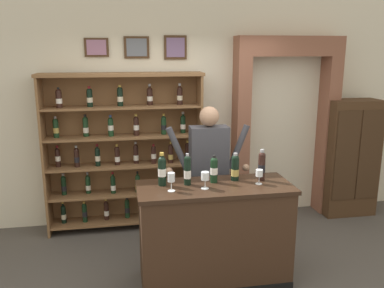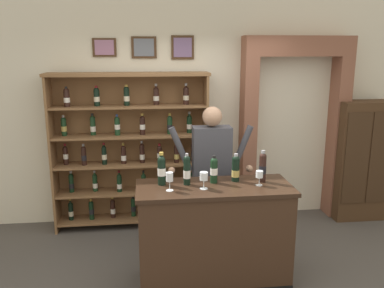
{
  "view_description": "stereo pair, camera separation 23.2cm",
  "coord_description": "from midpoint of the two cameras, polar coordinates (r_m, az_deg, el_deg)",
  "views": [
    {
      "loc": [
        -0.76,
        -3.58,
        2.31
      ],
      "look_at": [
        -0.1,
        0.15,
        1.42
      ],
      "focal_mm": 37.36,
      "sensor_mm": 36.0,
      "label": 1
    },
    {
      "loc": [
        -0.53,
        -3.61,
        2.31
      ],
      "look_at": [
        -0.1,
        0.15,
        1.42
      ],
      "focal_mm": 37.36,
      "sensor_mm": 36.0,
      "label": 2
    }
  ],
  "objects": [
    {
      "name": "ground_plane",
      "position": [
        4.33,
        3.22,
        -19.15
      ],
      "size": [
        14.0,
        14.0,
        0.02
      ],
      "primitive_type": "cube",
      "color": "#47423D"
    },
    {
      "name": "back_wall",
      "position": [
        5.43,
        0.27,
        7.63
      ],
      "size": [
        12.0,
        0.19,
        3.55
      ],
      "color": "beige",
      "rests_on": "ground"
    },
    {
      "name": "wine_shelf",
      "position": [
        5.23,
        -7.48,
        -0.45
      ],
      "size": [
        2.02,
        0.37,
        2.04
      ],
      "color": "brown",
      "rests_on": "ground"
    },
    {
      "name": "archway_doorway",
      "position": [
        5.72,
        15.14,
        3.53
      ],
      "size": [
        1.45,
        0.45,
        2.49
      ],
      "color": "brown",
      "rests_on": "ground"
    },
    {
      "name": "side_cabinet",
      "position": [
        6.03,
        23.94,
        -2.14
      ],
      "size": [
        0.73,
        0.42,
        1.64
      ],
      "color": "#422B19",
      "rests_on": "ground"
    },
    {
      "name": "tasting_counter",
      "position": [
        4.09,
        4.79,
        -12.83
      ],
      "size": [
        1.51,
        0.61,
        1.03
      ],
      "color": "#382316",
      "rests_on": "ground"
    },
    {
      "name": "shopkeeper",
      "position": [
        4.48,
        4.3,
        -2.91
      ],
      "size": [
        0.96,
        0.22,
        1.71
      ],
      "color": "#2D3347",
      "rests_on": "ground"
    },
    {
      "name": "tasting_bottle_prosecco",
      "position": [
        3.87,
        -2.65,
        -3.64
      ],
      "size": [
        0.08,
        0.08,
        0.33
      ],
      "color": "black",
      "rests_on": "tasting_counter"
    },
    {
      "name": "tasting_bottle_brunello",
      "position": [
        3.87,
        0.99,
        -3.74
      ],
      "size": [
        0.07,
        0.07,
        0.31
      ],
      "color": "black",
      "rests_on": "tasting_counter"
    },
    {
      "name": "tasting_bottle_chianti",
      "position": [
        3.94,
        4.84,
        -3.65
      ],
      "size": [
        0.07,
        0.07,
        0.28
      ],
      "color": "black",
      "rests_on": "tasting_counter"
    },
    {
      "name": "tasting_bottle_bianco",
      "position": [
        4.01,
        7.9,
        -3.46
      ],
      "size": [
        0.08,
        0.08,
        0.28
      ],
      "color": "black",
      "rests_on": "tasting_counter"
    },
    {
      "name": "tasting_bottle_grappa",
      "position": [
        4.04,
        11.68,
        -3.19
      ],
      "size": [
        0.07,
        0.07,
        0.32
      ],
      "color": "black",
      "rests_on": "tasting_counter"
    },
    {
      "name": "wine_glass_left",
      "position": [
        3.71,
        -1.43,
        -4.89
      ],
      "size": [
        0.07,
        0.07,
        0.18
      ],
      "color": "silver",
      "rests_on": "tasting_counter"
    },
    {
      "name": "wine_glass_right",
      "position": [
        3.77,
        3.47,
        -4.73
      ],
      "size": [
        0.08,
        0.08,
        0.16
      ],
      "color": "silver",
      "rests_on": "tasting_counter"
    },
    {
      "name": "wine_glass_spare",
      "position": [
        3.94,
        11.27,
        -4.41
      ],
      "size": [
        0.07,
        0.07,
        0.15
      ],
      "color": "silver",
      "rests_on": "tasting_counter"
    }
  ]
}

